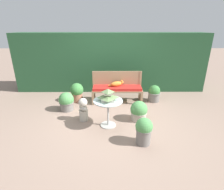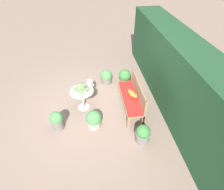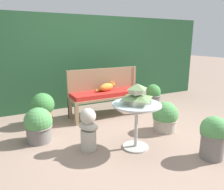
{
  "view_description": "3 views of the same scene",
  "coord_description": "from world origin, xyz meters",
  "px_view_note": "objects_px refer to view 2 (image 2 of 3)",
  "views": [
    {
      "loc": [
        0.01,
        -3.78,
        2.12
      ],
      "look_at": [
        0.03,
        0.63,
        0.39
      ],
      "focal_mm": 28.0,
      "sensor_mm": 36.0,
      "label": 1
    },
    {
      "loc": [
        3.74,
        0.03,
        3.65
      ],
      "look_at": [
        -0.07,
        0.55,
        0.37
      ],
      "focal_mm": 28.0,
      "sensor_mm": 36.0,
      "label": 2
    },
    {
      "loc": [
        -1.6,
        -2.56,
        1.43
      ],
      "look_at": [
        -0.0,
        0.51,
        0.55
      ],
      "focal_mm": 35.0,
      "sensor_mm": 36.0,
      "label": 3
    }
  ],
  "objects_px": {
    "potted_plant_bench_left": "(57,120)",
    "potted_plant_table_far": "(94,120)",
    "garden_bust": "(90,87)",
    "potted_plant_patio_mid": "(125,77)",
    "pagoda_birdhouse": "(81,88)",
    "potted_plant_hedge_corner": "(143,134)",
    "garden_bench": "(130,98)",
    "cat": "(132,94)",
    "patio_table": "(82,95)",
    "potted_plant_path_edge": "(106,77)"
  },
  "relations": [
    {
      "from": "potted_plant_bench_left",
      "to": "potted_plant_table_far",
      "type": "height_order",
      "value": "potted_plant_bench_left"
    },
    {
      "from": "garden_bust",
      "to": "potted_plant_patio_mid",
      "type": "height_order",
      "value": "garden_bust"
    },
    {
      "from": "pagoda_birdhouse",
      "to": "potted_plant_hedge_corner",
      "type": "relative_size",
      "value": 0.72
    },
    {
      "from": "potted_plant_bench_left",
      "to": "potted_plant_patio_mid",
      "type": "height_order",
      "value": "potted_plant_patio_mid"
    },
    {
      "from": "garden_bench",
      "to": "potted_plant_bench_left",
      "type": "relative_size",
      "value": 2.7
    },
    {
      "from": "cat",
      "to": "potted_plant_hedge_corner",
      "type": "distance_m",
      "value": 1.16
    },
    {
      "from": "potted_plant_patio_mid",
      "to": "pagoda_birdhouse",
      "type": "bearing_deg",
      "value": -55.9
    },
    {
      "from": "patio_table",
      "to": "potted_plant_path_edge",
      "type": "relative_size",
      "value": 1.29
    },
    {
      "from": "potted_plant_patio_mid",
      "to": "potted_plant_path_edge",
      "type": "xyz_separation_m",
      "value": [
        -0.17,
        -0.6,
        -0.05
      ]
    },
    {
      "from": "potted_plant_bench_left",
      "to": "potted_plant_patio_mid",
      "type": "relative_size",
      "value": 0.96
    },
    {
      "from": "potted_plant_bench_left",
      "to": "potted_plant_path_edge",
      "type": "distance_m",
      "value": 2.33
    },
    {
      "from": "pagoda_birdhouse",
      "to": "garden_bust",
      "type": "height_order",
      "value": "pagoda_birdhouse"
    },
    {
      "from": "garden_bust",
      "to": "potted_plant_patio_mid",
      "type": "distance_m",
      "value": 1.22
    },
    {
      "from": "potted_plant_bench_left",
      "to": "potted_plant_table_far",
      "type": "bearing_deg",
      "value": 87.05
    },
    {
      "from": "potted_plant_path_edge",
      "to": "cat",
      "type": "bearing_deg",
      "value": 22.53
    },
    {
      "from": "potted_plant_bench_left",
      "to": "garden_bust",
      "type": "bearing_deg",
      "value": 144.83
    },
    {
      "from": "garden_bust",
      "to": "potted_plant_path_edge",
      "type": "height_order",
      "value": "garden_bust"
    },
    {
      "from": "garden_bench",
      "to": "cat",
      "type": "xyz_separation_m",
      "value": [
        -0.0,
        0.04,
        0.15
      ]
    },
    {
      "from": "patio_table",
      "to": "potted_plant_table_far",
      "type": "xyz_separation_m",
      "value": [
        0.73,
        0.27,
        -0.26
      ]
    },
    {
      "from": "potted_plant_hedge_corner",
      "to": "potted_plant_table_far",
      "type": "bearing_deg",
      "value": -119.02
    },
    {
      "from": "potted_plant_table_far",
      "to": "potted_plant_patio_mid",
      "type": "relative_size",
      "value": 0.85
    },
    {
      "from": "garden_bust",
      "to": "pagoda_birdhouse",
      "type": "bearing_deg",
      "value": 34.59
    },
    {
      "from": "patio_table",
      "to": "garden_bust",
      "type": "distance_m",
      "value": 0.67
    },
    {
      "from": "garden_bench",
      "to": "garden_bust",
      "type": "height_order",
      "value": "garden_bust"
    },
    {
      "from": "cat",
      "to": "potted_plant_table_far",
      "type": "xyz_separation_m",
      "value": [
        0.49,
        -1.11,
        -0.34
      ]
    },
    {
      "from": "potted_plant_hedge_corner",
      "to": "potted_plant_path_edge",
      "type": "bearing_deg",
      "value": -166.58
    },
    {
      "from": "patio_table",
      "to": "potted_plant_bench_left",
      "type": "xyz_separation_m",
      "value": [
        0.69,
        -0.66,
        -0.2
      ]
    },
    {
      "from": "pagoda_birdhouse",
      "to": "garden_bench",
      "type": "bearing_deg",
      "value": 79.49
    },
    {
      "from": "garden_bust",
      "to": "potted_plant_patio_mid",
      "type": "relative_size",
      "value": 1.02
    },
    {
      "from": "garden_bust",
      "to": "potted_plant_path_edge",
      "type": "distance_m",
      "value": 0.78
    },
    {
      "from": "garden_bench",
      "to": "potted_plant_hedge_corner",
      "type": "xyz_separation_m",
      "value": [
        1.11,
        0.07,
        -0.16
      ]
    },
    {
      "from": "pagoda_birdhouse",
      "to": "potted_plant_patio_mid",
      "type": "relative_size",
      "value": 0.64
    },
    {
      "from": "potted_plant_hedge_corner",
      "to": "garden_bench",
      "type": "bearing_deg",
      "value": -176.39
    },
    {
      "from": "cat",
      "to": "potted_plant_path_edge",
      "type": "relative_size",
      "value": 0.9
    },
    {
      "from": "potted_plant_table_far",
      "to": "potted_plant_patio_mid",
      "type": "height_order",
      "value": "potted_plant_patio_mid"
    },
    {
      "from": "garden_bench",
      "to": "potted_plant_table_far",
      "type": "xyz_separation_m",
      "value": [
        0.49,
        -1.06,
        -0.19
      ]
    },
    {
      "from": "potted_plant_patio_mid",
      "to": "potted_plant_hedge_corner",
      "type": "height_order",
      "value": "potted_plant_patio_mid"
    },
    {
      "from": "potted_plant_hedge_corner",
      "to": "pagoda_birdhouse",
      "type": "bearing_deg",
      "value": -134.22
    },
    {
      "from": "garden_bench",
      "to": "potted_plant_table_far",
      "type": "bearing_deg",
      "value": -65.39
    },
    {
      "from": "garden_bench",
      "to": "pagoda_birdhouse",
      "type": "bearing_deg",
      "value": -100.51
    },
    {
      "from": "pagoda_birdhouse",
      "to": "garden_bust",
      "type": "distance_m",
      "value": 0.78
    },
    {
      "from": "garden_bench",
      "to": "cat",
      "type": "bearing_deg",
      "value": 95.41
    },
    {
      "from": "potted_plant_bench_left",
      "to": "potted_plant_hedge_corner",
      "type": "bearing_deg",
      "value": 71.82
    },
    {
      "from": "pagoda_birdhouse",
      "to": "potted_plant_bench_left",
      "type": "distance_m",
      "value": 1.05
    },
    {
      "from": "potted_plant_hedge_corner",
      "to": "patio_table",
      "type": "bearing_deg",
      "value": -134.22
    },
    {
      "from": "potted_plant_path_edge",
      "to": "pagoda_birdhouse",
      "type": "bearing_deg",
      "value": -35.5
    },
    {
      "from": "patio_table",
      "to": "pagoda_birdhouse",
      "type": "xyz_separation_m",
      "value": [
        0.0,
        0.0,
        0.25
      ]
    },
    {
      "from": "cat",
      "to": "potted_plant_bench_left",
      "type": "height_order",
      "value": "cat"
    },
    {
      "from": "pagoda_birdhouse",
      "to": "potted_plant_patio_mid",
      "type": "height_order",
      "value": "pagoda_birdhouse"
    },
    {
      "from": "patio_table",
      "to": "potted_plant_table_far",
      "type": "bearing_deg",
      "value": 19.97
    }
  ]
}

